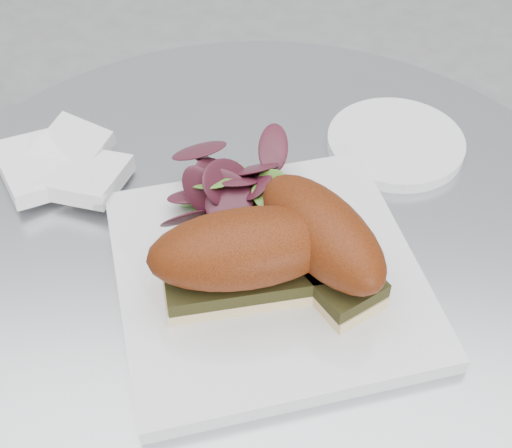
% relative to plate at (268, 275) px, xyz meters
% --- Properties ---
extents(table, '(0.70, 0.70, 0.73)m').
position_rel_plate_xyz_m(table, '(-0.01, 0.04, -0.25)').
color(table, '#ADB0B4').
rests_on(table, ground).
extents(plate, '(0.31, 0.31, 0.02)m').
position_rel_plate_xyz_m(plate, '(0.00, 0.00, 0.00)').
color(plate, silver).
rests_on(plate, table).
extents(sandwich_left, '(0.17, 0.10, 0.08)m').
position_rel_plate_xyz_m(sandwich_left, '(-0.02, -0.02, 0.05)').
color(sandwich_left, beige).
rests_on(sandwich_left, plate).
extents(sandwich_right, '(0.13, 0.15, 0.08)m').
position_rel_plate_xyz_m(sandwich_right, '(0.04, -0.00, 0.05)').
color(sandwich_right, beige).
rests_on(sandwich_right, plate).
extents(salad, '(0.12, 0.12, 0.05)m').
position_rel_plate_xyz_m(salad, '(-0.04, 0.08, 0.03)').
color(salad, '#629B32').
rests_on(salad, plate).
extents(napkin, '(0.15, 0.15, 0.02)m').
position_rel_plate_xyz_m(napkin, '(-0.20, 0.13, 0.00)').
color(napkin, white).
rests_on(napkin, table).
extents(saucer, '(0.14, 0.14, 0.01)m').
position_rel_plate_xyz_m(saucer, '(0.14, 0.18, -0.00)').
color(saucer, silver).
rests_on(saucer, table).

